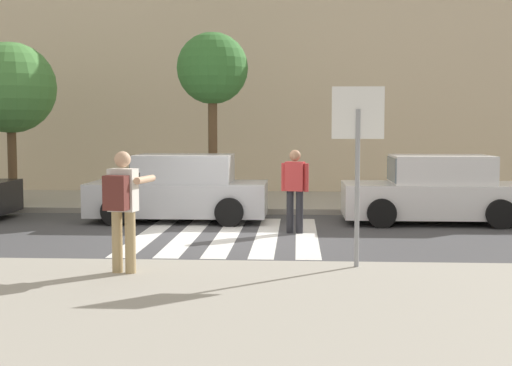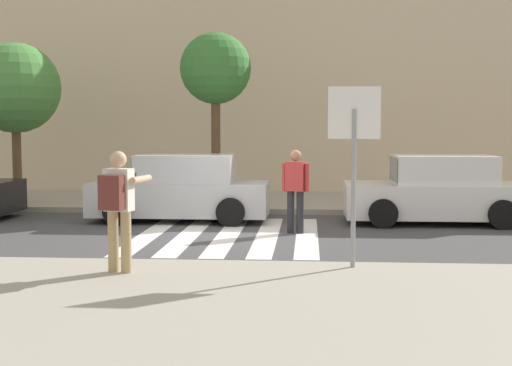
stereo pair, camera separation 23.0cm
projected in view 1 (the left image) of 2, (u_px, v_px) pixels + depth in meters
The scene contains 16 objects.
ground_plane at pixel (227, 237), 14.25m from camera, with size 120.00×120.00×0.00m, color #424244.
sidewalk_near at pixel (173, 316), 8.08m from camera, with size 60.00×6.00×0.14m, color #9E998C.
sidewalk_far at pixel (247, 201), 20.22m from camera, with size 60.00×4.80×0.14m, color #9E998C.
building_facade_far at pixel (256, 74), 24.28m from camera, with size 56.00×4.00×7.96m, color beige.
crosswalk_stripe_0 at pixel (150, 234), 14.54m from camera, with size 0.44×5.20×0.01m, color silver.
crosswalk_stripe_1 at pixel (189, 235), 14.50m from camera, with size 0.44×5.20×0.01m, color silver.
crosswalk_stripe_2 at pixel (228, 235), 14.45m from camera, with size 0.44×5.20×0.01m, color silver.
crosswalk_stripe_3 at pixel (267, 235), 14.40m from camera, with size 0.44×5.20×0.01m, color silver.
crosswalk_stripe_4 at pixel (307, 236), 14.36m from camera, with size 0.44×5.20×0.01m, color silver.
stop_sign at pixel (358, 136), 10.39m from camera, with size 0.76×0.08×2.65m.
photographer_with_backpack at pixel (122, 201), 10.00m from camera, with size 0.67×0.91×1.72m.
pedestrian_crossing at pixel (295, 186), 14.65m from camera, with size 0.56×0.33×1.72m.
parked_car_silver at pixel (180, 190), 16.56m from camera, with size 4.10×1.92×1.55m.
parked_car_white at pixel (435, 191), 16.22m from camera, with size 4.10×1.92×1.55m.
street_tree_west at pixel (10, 88), 19.12m from camera, with size 2.44×2.44×4.32m.
street_tree_center at pixel (212, 70), 18.50m from camera, with size 1.86×1.86×4.50m.
Camera 1 is at (1.39, -14.06, 2.23)m, focal length 50.00 mm.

